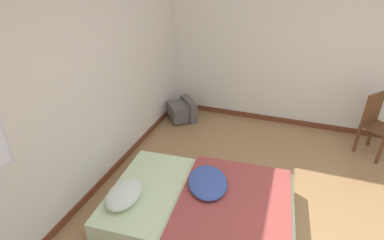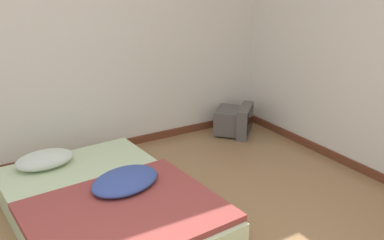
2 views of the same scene
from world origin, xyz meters
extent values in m
cube|color=silver|center=(0.00, 2.51, 1.30)|extent=(7.73, 0.06, 2.60)
cube|color=brown|center=(0.00, 2.47, 0.04)|extent=(7.73, 0.02, 0.09)
cube|color=beige|center=(0.18, 1.17, 0.11)|extent=(1.47, 2.06, 0.23)
ellipsoid|color=silver|center=(-0.11, 1.92, 0.30)|extent=(0.54, 0.38, 0.14)
cube|color=#993D38|center=(0.21, 0.80, 0.25)|extent=(1.44, 1.23, 0.05)
ellipsoid|color=#384C93|center=(0.35, 1.13, 0.32)|extent=(0.72, 0.62, 0.11)
cube|color=#56514C|center=(2.14, 2.21, 0.17)|extent=(0.49, 0.48, 0.29)
cube|color=#56514C|center=(2.27, 2.06, 0.18)|extent=(0.44, 0.42, 0.36)
cube|color=black|center=(2.32, 2.01, 0.19)|extent=(0.30, 0.28, 0.26)
camera|label=1|loc=(-2.15, 0.43, 2.48)|focal=28.00mm
camera|label=2|loc=(-0.76, -1.77, 1.95)|focal=40.00mm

